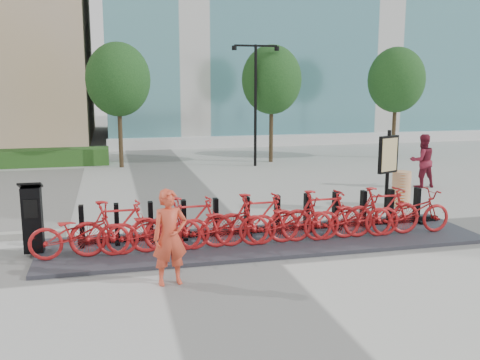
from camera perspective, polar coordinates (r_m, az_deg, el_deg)
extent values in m
plane|color=#AEAEA7|center=(11.27, -3.14, -7.57)|extent=(120.00, 120.00, 0.00)
cube|color=#2D6723|center=(24.14, -20.95, 2.23)|extent=(6.00, 1.20, 0.70)
cylinder|color=#31281A|center=(22.63, -12.65, 5.10)|extent=(0.18, 0.18, 3.00)
ellipsoid|color=#133414|center=(22.55, -12.86, 10.42)|extent=(2.60, 2.60, 2.99)
cylinder|color=#31281A|center=(23.68, 3.34, 5.55)|extent=(0.18, 0.18, 3.00)
ellipsoid|color=#133414|center=(23.60, 3.40, 10.64)|extent=(2.60, 2.60, 2.99)
cylinder|color=#31281A|center=(26.08, 16.10, 5.60)|extent=(0.18, 0.18, 3.00)
ellipsoid|color=#133414|center=(26.01, 16.34, 10.21)|extent=(2.60, 2.60, 2.99)
cylinder|color=black|center=(22.38, 1.66, 7.85)|extent=(0.12, 0.12, 5.00)
cube|color=black|center=(22.29, 0.54, 14.15)|extent=(0.90, 0.08, 0.08)
cube|color=black|center=(22.53, 2.83, 14.10)|extent=(0.90, 0.08, 0.08)
cylinder|color=black|center=(22.18, -0.62, 13.91)|extent=(0.20, 0.20, 0.18)
cylinder|color=black|center=(22.65, 3.95, 13.81)|extent=(0.20, 0.20, 0.18)
cube|color=#2E2E36|center=(11.83, 2.82, -6.49)|extent=(9.60, 2.40, 0.08)
imported|color=#AA1719|center=(10.90, -16.74, -5.42)|extent=(1.92, 0.67, 1.01)
imported|color=#AA1719|center=(10.87, -12.95, -4.98)|extent=(1.86, 0.53, 1.12)
imported|color=#AA1719|center=(10.91, -9.14, -5.08)|extent=(1.92, 0.67, 1.01)
imported|color=#AA1719|center=(10.97, -5.39, -4.61)|extent=(1.86, 0.53, 1.12)
imported|color=#AA1719|center=(11.11, -1.70, -4.67)|extent=(1.92, 0.67, 1.01)
imported|color=#AA1719|center=(11.26, 1.89, -4.18)|extent=(1.86, 0.53, 1.12)
imported|color=#AA1719|center=(11.49, 5.36, -4.21)|extent=(1.92, 0.67, 1.01)
imported|color=#AA1719|center=(11.72, 8.70, -3.71)|extent=(1.86, 0.53, 1.12)
imported|color=#AA1719|center=(12.03, 11.87, -3.73)|extent=(1.92, 0.67, 1.01)
imported|color=#AA1719|center=(12.34, 14.90, -3.24)|extent=(1.86, 0.53, 1.12)
imported|color=#AA1719|center=(12.71, 17.74, -3.25)|extent=(1.92, 0.67, 1.01)
cube|color=black|center=(11.55, -21.24, -3.97)|extent=(0.38, 0.32, 1.33)
cube|color=black|center=(11.41, -21.47, -0.52)|extent=(0.45, 0.38, 0.17)
cube|color=black|center=(11.33, -21.44, -2.89)|extent=(0.27, 0.02, 0.37)
imported|color=#D3442A|center=(9.32, -7.49, -6.07)|extent=(0.66, 0.48, 1.68)
imported|color=maroon|center=(18.89, 18.87, 1.95)|extent=(0.89, 0.71, 1.79)
cylinder|color=#E76500|center=(15.81, 16.82, -0.92)|extent=(0.67, 0.67, 1.00)
cylinder|color=black|center=(14.98, 15.46, 0.92)|extent=(0.10, 0.10, 2.22)
cube|color=black|center=(14.92, 15.54, 2.64)|extent=(0.71, 0.38, 1.01)
cube|color=tan|center=(14.87, 15.66, 2.61)|extent=(0.58, 0.27, 0.89)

